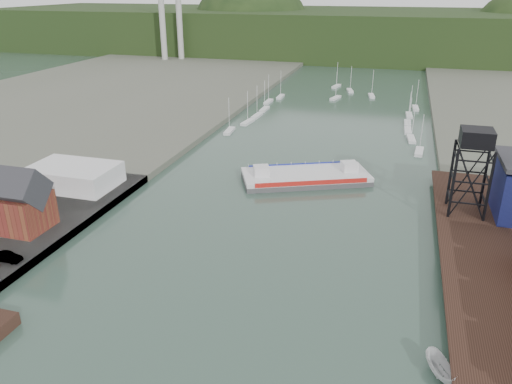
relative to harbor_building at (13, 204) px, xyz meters
The scene contains 10 objects.
east_pier 80.52m from the harbor_building, 10.75° to the left, with size 14.00×70.00×2.45m.
harbor_building is the anchor object (origin of this frame).
white_shed 20.22m from the harbor_building, 95.71° to the left, with size 18.00×12.00×4.50m, color silver.
lift_tower 82.49m from the harbor_building, 19.98° to the left, with size 6.50×6.50×16.00m.
marina_sailboats 116.48m from the harbor_building, 68.79° to the left, with size 57.71×92.65×0.90m.
smokestacks 213.72m from the harbor_building, 107.54° to the left, with size 11.20×8.20×60.00m.
distant_hills 274.04m from the harbor_building, 82.02° to the left, with size 500.00×120.00×80.00m.
chain_ferry 60.32m from the harbor_building, 42.38° to the left, with size 30.49×21.95×4.08m.
motorboat 72.93m from the harbor_building, 12.42° to the right, with size 2.21×5.88×2.27m, color silver.
car_west_b 12.98m from the harbor_building, 55.83° to the right, with size 1.60×4.60×1.52m, color #999999.
Camera 1 is at (21.31, -34.47, 41.90)m, focal length 35.00 mm.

